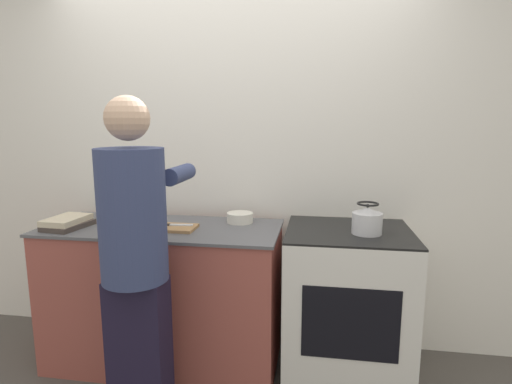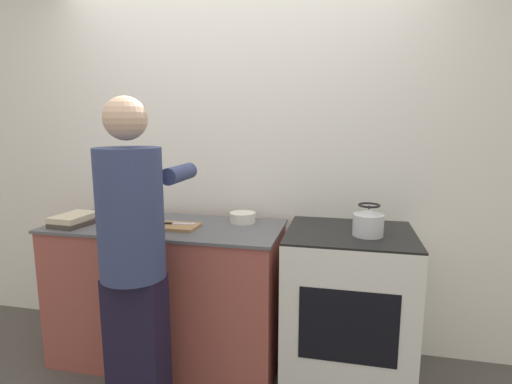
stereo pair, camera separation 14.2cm
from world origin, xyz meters
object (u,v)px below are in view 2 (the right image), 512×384
at_px(bowl_prep, 243,217).
at_px(kettle, 368,222).
at_px(person, 134,251).
at_px(knife, 176,224).
at_px(canister_jar, 113,206).
at_px(oven, 347,307).
at_px(cutting_board, 170,226).

bearing_deg(bowl_prep, kettle, -15.36).
height_order(person, kettle, person).
height_order(knife, canister_jar, canister_jar).
bearing_deg(bowl_prep, person, -119.03).
bearing_deg(kettle, person, -157.32).
distance_m(bowl_prep, canister_jar, 0.90).
distance_m(oven, person, 1.28).
height_order(cutting_board, kettle, kettle).
height_order(person, knife, person).
bearing_deg(person, canister_jar, 129.03).
height_order(oven, canister_jar, canister_jar).
distance_m(cutting_board, bowl_prep, 0.47).
xyz_separation_m(oven, bowl_prep, (-0.68, 0.15, 0.48)).
bearing_deg(person, bowl_prep, 60.97).
distance_m(cutting_board, kettle, 1.18).
relative_size(oven, canister_jar, 5.77).
xyz_separation_m(cutting_board, canister_jar, (-0.49, 0.15, 0.07)).
bearing_deg(kettle, oven, 146.39).
height_order(bowl_prep, canister_jar, canister_jar).
relative_size(person, cutting_board, 4.83).
xyz_separation_m(person, cutting_board, (-0.02, 0.47, 0.01)).
relative_size(kettle, canister_jar, 1.11).
bearing_deg(oven, knife, -177.14).
distance_m(kettle, canister_jar, 1.67).
relative_size(oven, bowl_prep, 5.49).
bearing_deg(person, kettle, 22.68).
bearing_deg(cutting_board, oven, 3.98).
distance_m(cutting_board, knife, 0.04).
distance_m(knife, kettle, 1.15).
bearing_deg(knife, canister_jar, 159.19).
xyz_separation_m(knife, kettle, (1.15, -0.01, 0.07)).
height_order(person, canister_jar, person).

